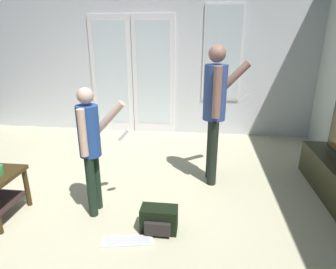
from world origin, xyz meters
The scene contains 6 objects.
ground_plane centered at (0.00, 0.00, -0.01)m, with size 6.02×5.24×0.02m, color beige.
wall_back_with_doors centered at (0.03, 2.59, 1.41)m, with size 6.02×0.09×2.92m.
person_adult centered at (1.26, 0.80, 0.95)m, with size 0.55×0.46×1.59m.
person_child centered at (0.09, 0.00, 0.75)m, with size 0.45×0.34×1.26m.
backpack centered at (0.76, -0.23, 0.12)m, with size 0.33×0.21×0.24m.
loose_keyboard centered at (0.51, -0.41, 0.01)m, with size 0.46×0.21×0.02m.
Camera 1 is at (1.10, -2.37, 1.69)m, focal length 30.59 mm.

